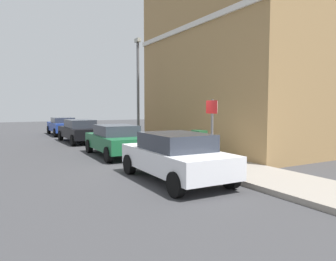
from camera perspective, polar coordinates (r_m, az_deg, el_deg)
ground at (r=11.26m, az=-1.63°, el=-6.98°), size 80.00×80.00×0.00m
sidewalk at (r=17.46m, az=-4.89°, el=-2.69°), size 2.32×30.00×0.15m
corner_building at (r=17.75m, az=14.10°, el=12.27°), size 7.53×10.04×9.39m
car_white at (r=9.37m, az=1.36°, el=-4.61°), size 1.97×4.17×1.43m
car_green at (r=14.25m, az=-9.42°, el=-1.66°), size 1.98×4.21×1.39m
car_black at (r=20.11m, az=-15.80°, el=0.00°), size 1.84×4.48×1.41m
car_blue at (r=25.82m, az=-18.61°, el=0.83°), size 1.85×4.40×1.37m
utility_cabinet at (r=12.30m, az=5.68°, el=-2.81°), size 0.46×0.61×1.15m
bollard_near_cabinet at (r=13.68m, az=2.17°, el=-1.97°), size 0.14×0.14×1.04m
street_sign at (r=10.62m, az=7.99°, el=1.35°), size 0.08×0.60×2.30m
lamppost at (r=17.28m, az=-5.47°, el=7.96°), size 0.20×0.44×5.72m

